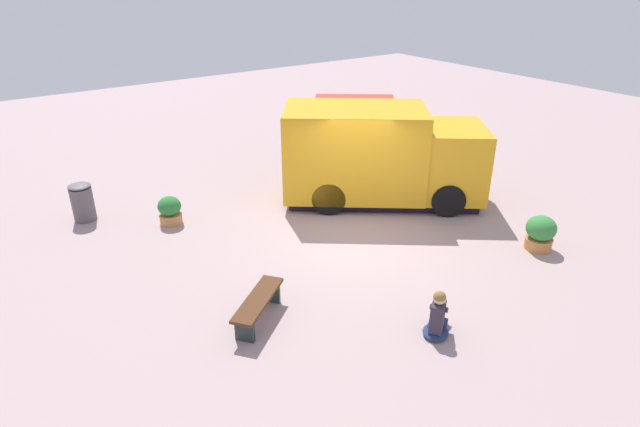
# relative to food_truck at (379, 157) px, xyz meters

# --- Properties ---
(ground_plane) EXTENTS (40.00, 40.00, 0.00)m
(ground_plane) POSITION_rel_food_truck_xyz_m (1.77, 1.30, -1.21)
(ground_plane) COLOR #A99090
(food_truck) EXTENTS (5.34, 4.83, 2.51)m
(food_truck) POSITION_rel_food_truck_xyz_m (0.00, 0.00, 0.00)
(food_truck) COLOR gold
(food_truck) RESTS_ON ground_plane
(person_customer) EXTENTS (0.80, 0.67, 0.88)m
(person_customer) POSITION_rel_food_truck_xyz_m (2.96, 4.95, -0.86)
(person_customer) COLOR navy
(person_customer) RESTS_ON ground_plane
(planter_flowering_near) EXTENTS (0.66, 0.66, 0.79)m
(planter_flowering_near) POSITION_rel_food_truck_xyz_m (-1.14, 4.17, -0.80)
(planter_flowering_near) COLOR #C37F40
(planter_flowering_near) RESTS_ON ground_plane
(planter_flowering_far) EXTENTS (0.57, 0.57, 0.70)m
(planter_flowering_far) POSITION_rel_food_truck_xyz_m (5.10, -1.84, -0.86)
(planter_flowering_far) COLOR #C38150
(planter_flowering_far) RESTS_ON ground_plane
(plaza_bench) EXTENTS (1.43, 1.24, 0.47)m
(plaza_bench) POSITION_rel_food_truck_xyz_m (5.27, 2.85, -0.86)
(plaza_bench) COLOR #502E19
(plaza_bench) RESTS_ON ground_plane
(trash_bin) EXTENTS (0.54, 0.54, 0.96)m
(trash_bin) POSITION_rel_food_truck_xyz_m (6.77, -3.27, -0.72)
(trash_bin) COLOR #5B5257
(trash_bin) RESTS_ON ground_plane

